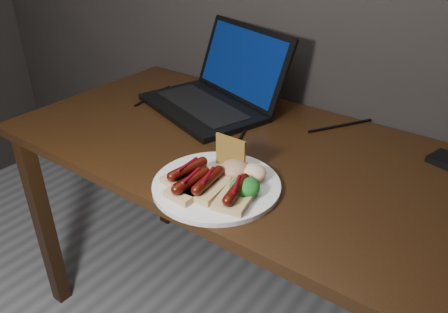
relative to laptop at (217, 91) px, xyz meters
name	(u,v)px	position (x,y,z in m)	size (l,w,h in m)	color
desk	(248,173)	(0.24, -0.17, -0.14)	(1.40, 0.70, 0.75)	#311B0C
laptop	(217,91)	(0.00, 0.00, 0.00)	(0.50, 0.45, 0.25)	black
desk_cables	(278,124)	(0.24, -0.01, -0.05)	(1.05, 0.38, 0.01)	black
plate	(216,185)	(0.29, -0.39, -0.05)	(0.30, 0.30, 0.01)	silver
bread_sausage_left	(188,173)	(0.23, -0.41, -0.02)	(0.09, 0.12, 0.04)	tan
bread_sausage_center	(208,184)	(0.30, -0.42, -0.02)	(0.08, 0.12, 0.04)	tan
bread_sausage_right	(236,194)	(0.37, -0.42, -0.02)	(0.09, 0.13, 0.04)	tan
bread_sausage_extra	(191,185)	(0.27, -0.45, -0.02)	(0.08, 0.12, 0.04)	tan
crispbread	(231,153)	(0.28, -0.31, 0.00)	(0.09, 0.01, 0.09)	olive
salad_greens	(245,187)	(0.37, -0.39, -0.02)	(0.07, 0.07, 0.04)	#105413
salsa_mound	(235,169)	(0.31, -0.34, -0.02)	(0.07, 0.07, 0.04)	maroon
coleslaw_mound	(253,172)	(0.35, -0.32, -0.02)	(0.06, 0.06, 0.04)	beige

